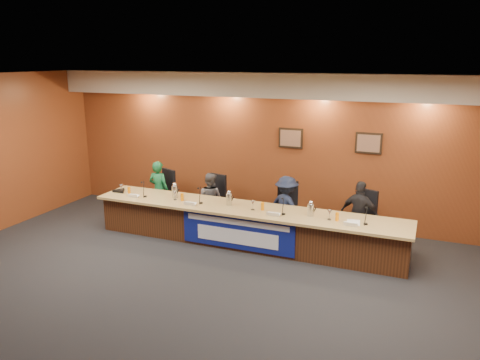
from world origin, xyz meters
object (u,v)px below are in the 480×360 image
object	(u,v)px
office_chair_b	(212,203)
carafe_right	(311,210)
panelist_d	(360,215)
carafe_left	(175,192)
office_chair_c	(288,213)
carafe_mid	(229,199)
dais_body	(245,227)
office_chair_a	(162,197)
banner	(237,232)
speakerphone	(120,191)
panelist_c	(286,207)
panelist_a	(159,190)
panelist_b	(210,200)
office_chair_d	(360,222)

from	to	relation	value
office_chair_b	carafe_right	distance (m)	2.50
panelist_d	carafe_left	distance (m)	3.64
office_chair_c	carafe_mid	xyz separation A→B (m)	(-0.95, -0.76, 0.39)
dais_body	panelist_d	distance (m)	2.16
office_chair_a	carafe_right	distance (m)	3.69
banner	dais_body	bearing A→B (deg)	90.00
carafe_right	speakerphone	distance (m)	4.10
panelist_c	office_chair_c	world-z (taller)	panelist_c
panelist_a	panelist_b	bearing A→B (deg)	-178.08
dais_body	office_chair_a	size ratio (longest dim) A/B	12.50
panelist_c	carafe_left	world-z (taller)	panelist_c
office_chair_a	office_chair_b	size ratio (longest dim) A/B	1.00
panelist_a	carafe_right	world-z (taller)	panelist_a
panelist_b	office_chair_d	distance (m)	3.11
banner	panelist_d	size ratio (longest dim) A/B	1.70
carafe_left	office_chair_b	bearing A→B (deg)	56.69
carafe_mid	carafe_right	bearing A→B (deg)	-1.50
office_chair_b	panelist_b	bearing A→B (deg)	-77.80
banner	office_chair_a	bearing A→B (deg)	153.33
office_chair_a	carafe_right	world-z (taller)	carafe_right
speakerphone	panelist_c	bearing A→B (deg)	11.56
office_chair_b	carafe_right	size ratio (longest dim) A/B	2.15
dais_body	panelist_c	distance (m)	0.93
panelist_b	panelist_c	world-z (taller)	panelist_c
panelist_c	carafe_left	bearing A→B (deg)	40.38
panelist_a	office_chair_b	bearing A→B (deg)	-173.51
office_chair_c	carafe_right	bearing A→B (deg)	-68.80
dais_body	office_chair_c	distance (m)	0.98
office_chair_b	office_chair_d	size ratio (longest dim) A/B	1.00
banner	carafe_right	size ratio (longest dim) A/B	9.83
office_chair_a	office_chair_d	distance (m)	4.35
panelist_c	panelist_d	size ratio (longest dim) A/B	0.97
office_chair_d	carafe_left	xyz separation A→B (m)	(-3.58, -0.72, 0.39)
carafe_left	banner	bearing A→B (deg)	-15.86
panelist_d	panelist_c	bearing A→B (deg)	14.12
office_chair_b	office_chair_d	world-z (taller)	same
banner	office_chair_a	size ratio (longest dim) A/B	4.58
dais_body	panelist_c	world-z (taller)	panelist_c
dais_body	speakerphone	world-z (taller)	speakerphone
panelist_c	office_chair_a	distance (m)	2.93
banner	office_chair_b	size ratio (longest dim) A/B	4.58
banner	carafe_mid	size ratio (longest dim) A/B	9.51
office_chair_d	office_chair_b	bearing A→B (deg)	-155.88
panelist_b	carafe_right	world-z (taller)	panelist_b
office_chair_c	carafe_mid	world-z (taller)	carafe_mid
panelist_b	office_chair_b	size ratio (longest dim) A/B	2.43
office_chair_b	carafe_mid	distance (m)	1.12
panelist_b	panelist_c	xyz separation A→B (m)	(1.68, 0.00, 0.04)
dais_body	office_chair_a	bearing A→B (deg)	162.10
office_chair_b	carafe_right	xyz separation A→B (m)	(2.34, -0.80, 0.38)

